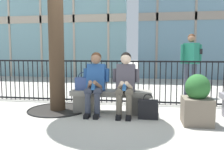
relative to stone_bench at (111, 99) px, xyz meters
The scene contains 9 objects.
ground_plane 0.27m from the stone_bench, ahead, with size 60.00×60.00×0.00m, color #B2ADA3.
stone_bench is the anchor object (origin of this frame).
seated_person_with_phone 0.50m from the stone_bench, 156.42° to the right, with size 0.52×0.66×1.21m.
seated_person_companion 0.50m from the stone_bench, 23.58° to the right, with size 0.52×0.66×1.21m.
handbag_on_bench 0.66m from the stone_bench, behind, with size 0.29×0.19×0.36m.
shopping_bag 0.81m from the stone_bench, 25.31° to the right, with size 0.36×0.12×0.46m.
bystander_at_railing 2.89m from the stone_bench, 47.69° to the left, with size 0.55×0.43×1.71m.
plaza_railing 0.92m from the stone_bench, 90.00° to the left, with size 7.05×0.04×1.02m.
planter 1.63m from the stone_bench, 18.58° to the right, with size 0.47×0.47×0.85m.
Camera 1 is at (0.71, -4.46, 1.21)m, focal length 36.70 mm.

